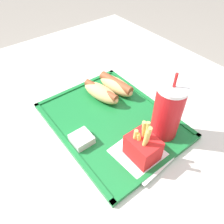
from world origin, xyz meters
The scene contains 9 objects.
ground_plane centered at (0.00, 0.00, 0.00)m, with size 8.00×8.00×0.00m, color gray.
dining_table centered at (0.00, 0.00, 0.37)m, with size 1.33×1.04×0.73m.
food_tray centered at (-0.03, 0.01, 0.74)m, with size 0.39×0.30×0.01m.
paper_napkin centered at (0.10, -0.01, 0.74)m, with size 0.13×0.12×0.00m.
soda_cup centered at (0.09, 0.09, 0.82)m, with size 0.07×0.07×0.19m.
hot_dog_far centered at (-0.13, 0.10, 0.76)m, with size 0.14×0.07×0.05m.
hot_dog_near centered at (-0.13, 0.04, 0.76)m, with size 0.14×0.08×0.04m.
fries_carton centered at (0.11, -0.01, 0.78)m, with size 0.07×0.06×0.12m.
sauce_cup_mayo centered at (-0.02, -0.10, 0.75)m, with size 0.05×0.05×0.02m.
Camera 1 is at (0.30, -0.25, 1.19)m, focal length 35.00 mm.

